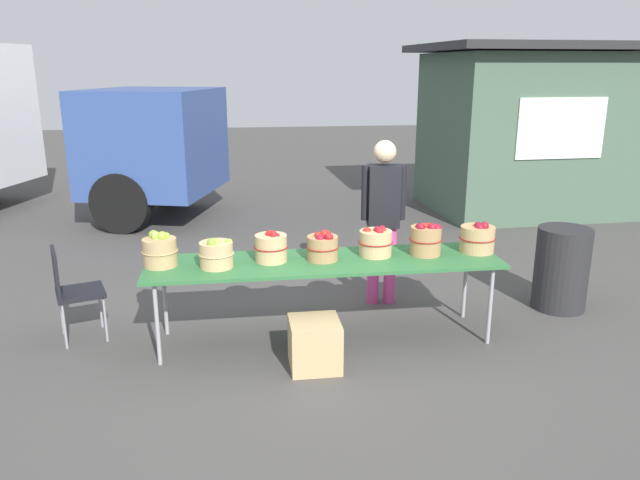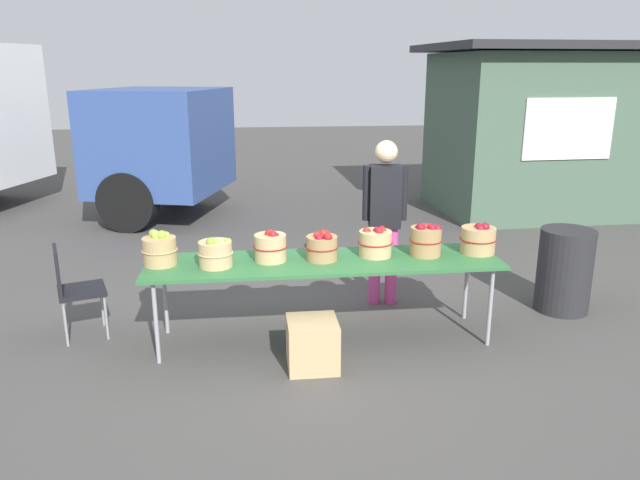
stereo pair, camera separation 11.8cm
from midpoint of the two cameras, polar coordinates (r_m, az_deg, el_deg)
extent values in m
plane|color=#474442|center=(5.61, -0.17, -9.23)|extent=(40.00, 40.00, 0.00)
cube|color=#2D6B38|center=(5.33, -0.18, -2.07)|extent=(3.10, 0.76, 0.03)
cylinder|color=#99999E|center=(5.19, -15.67, -7.64)|extent=(0.04, 0.04, 0.72)
cylinder|color=#99999E|center=(5.56, 15.10, -5.98)|extent=(0.04, 0.04, 0.72)
cylinder|color=#99999E|center=(5.74, -14.94, -5.26)|extent=(0.04, 0.04, 0.72)
cylinder|color=#99999E|center=(6.08, 12.92, -3.92)|extent=(0.04, 0.04, 0.72)
cylinder|color=tan|center=(5.34, -15.41, -1.12)|extent=(0.28, 0.28, 0.24)
torus|color=tan|center=(5.34, -15.42, -1.00)|extent=(0.30, 0.30, 0.01)
sphere|color=#8CB738|center=(5.34, -14.89, 0.31)|extent=(0.08, 0.08, 0.08)
sphere|color=#8CB738|center=(5.31, -15.23, 0.38)|extent=(0.08, 0.08, 0.08)
sphere|color=#7AA833|center=(5.39, -15.99, 0.49)|extent=(0.08, 0.08, 0.08)
sphere|color=#9EC647|center=(5.33, -15.76, 0.39)|extent=(0.08, 0.08, 0.08)
sphere|color=#7AA833|center=(5.32, -15.71, -0.01)|extent=(0.07, 0.07, 0.07)
sphere|color=#7AA833|center=(5.32, -15.57, 0.30)|extent=(0.07, 0.07, 0.07)
cylinder|color=tan|center=(5.20, -10.35, -1.37)|extent=(0.28, 0.28, 0.22)
torus|color=tan|center=(5.20, -10.36, -1.26)|extent=(0.30, 0.30, 0.01)
sphere|color=#8CB738|center=(5.17, -9.19, -0.22)|extent=(0.07, 0.07, 0.07)
sphere|color=#7AA833|center=(5.17, -10.37, -0.20)|extent=(0.07, 0.07, 0.07)
sphere|color=#9EC647|center=(5.14, -10.37, -0.20)|extent=(0.07, 0.07, 0.07)
sphere|color=#7AA833|center=(5.12, -10.79, -0.24)|extent=(0.08, 0.08, 0.08)
cylinder|color=tan|center=(5.30, -5.26, -0.76)|extent=(0.28, 0.28, 0.24)
torus|color=maroon|center=(5.29, -5.26, -0.64)|extent=(0.30, 0.30, 0.01)
sphere|color=maroon|center=(5.25, -4.76, 0.33)|extent=(0.07, 0.07, 0.07)
sphere|color=maroon|center=(5.23, -5.03, 0.48)|extent=(0.07, 0.07, 0.07)
sphere|color=#B22319|center=(5.27, -5.29, 0.44)|extent=(0.08, 0.08, 0.08)
sphere|color=maroon|center=(5.27, -5.43, 0.55)|extent=(0.07, 0.07, 0.07)
sphere|color=#B22319|center=(5.25, -5.25, 0.59)|extent=(0.06, 0.06, 0.06)
cylinder|color=#A87F51|center=(5.31, -0.40, -0.77)|extent=(0.27, 0.27, 0.21)
torus|color=maroon|center=(5.31, -0.40, -0.66)|extent=(0.29, 0.29, 0.01)
sphere|color=maroon|center=(5.32, -0.08, 0.38)|extent=(0.07, 0.07, 0.07)
sphere|color=maroon|center=(5.23, -0.43, 0.19)|extent=(0.07, 0.07, 0.07)
sphere|color=#B22319|center=(5.30, -0.23, 0.58)|extent=(0.08, 0.08, 0.08)
sphere|color=maroon|center=(5.21, -0.65, 0.11)|extent=(0.08, 0.08, 0.08)
sphere|color=#B22319|center=(5.27, -0.85, 0.45)|extent=(0.06, 0.06, 0.06)
sphere|color=maroon|center=(5.20, 0.19, 0.25)|extent=(0.08, 0.08, 0.08)
sphere|color=#B22319|center=(5.37, 0.04, 0.56)|extent=(0.07, 0.07, 0.07)
cylinder|color=tan|center=(5.45, 4.62, -0.30)|extent=(0.29, 0.29, 0.23)
torus|color=maroon|center=(5.45, 4.62, -0.18)|extent=(0.31, 0.31, 0.01)
sphere|color=#B22319|center=(5.42, 4.90, 0.70)|extent=(0.07, 0.07, 0.07)
sphere|color=#B22319|center=(5.46, 5.30, 0.87)|extent=(0.07, 0.07, 0.07)
sphere|color=maroon|center=(5.43, 4.77, 0.94)|extent=(0.07, 0.07, 0.07)
sphere|color=#B22319|center=(5.42, 3.81, 0.79)|extent=(0.08, 0.08, 0.08)
sphere|color=maroon|center=(5.38, 5.00, 0.83)|extent=(0.07, 0.07, 0.07)
sphere|color=maroon|center=(5.47, 5.22, 1.05)|extent=(0.07, 0.07, 0.07)
sphere|color=maroon|center=(5.41, 4.91, 0.66)|extent=(0.07, 0.07, 0.07)
cylinder|color=#A87F51|center=(5.53, 9.28, -0.07)|extent=(0.28, 0.28, 0.26)
torus|color=maroon|center=(5.53, 9.29, 0.06)|extent=(0.30, 0.30, 0.01)
sphere|color=maroon|center=(5.47, 9.86, 1.15)|extent=(0.08, 0.08, 0.08)
sphere|color=maroon|center=(5.43, 8.86, 1.17)|extent=(0.08, 0.08, 0.08)
sphere|color=#B22319|center=(5.51, 9.72, 1.27)|extent=(0.07, 0.07, 0.07)
sphere|color=maroon|center=(5.48, 10.37, 1.10)|extent=(0.08, 0.08, 0.08)
sphere|color=maroon|center=(5.48, 8.71, 1.21)|extent=(0.07, 0.07, 0.07)
sphere|color=maroon|center=(5.51, 9.49, 1.21)|extent=(0.07, 0.07, 0.07)
sphere|color=#B22319|center=(5.49, 9.29, 1.29)|extent=(0.07, 0.07, 0.07)
cylinder|color=tan|center=(5.71, 13.97, 0.08)|extent=(0.31, 0.31, 0.24)
torus|color=maroon|center=(5.71, 13.98, 0.19)|extent=(0.33, 0.33, 0.01)
sphere|color=maroon|center=(5.65, 14.60, 1.28)|extent=(0.08, 0.08, 0.08)
sphere|color=maroon|center=(5.64, 14.19, 1.13)|extent=(0.08, 0.08, 0.08)
sphere|color=maroon|center=(5.68, 14.02, 1.35)|extent=(0.07, 0.07, 0.07)
sphere|color=#B22319|center=(5.69, 14.02, 1.28)|extent=(0.07, 0.07, 0.07)
cylinder|color=#CC3F8C|center=(6.31, 6.05, -2.32)|extent=(0.12, 0.12, 0.83)
cylinder|color=#CC3F8C|center=(6.29, 4.49, -2.35)|extent=(0.12, 0.12, 0.83)
cube|color=black|center=(6.11, 5.44, 4.12)|extent=(0.33, 0.26, 0.62)
sphere|color=beige|center=(6.04, 5.55, 8.26)|extent=(0.22, 0.22, 0.22)
cylinder|color=black|center=(6.13, 7.13, 4.44)|extent=(0.09, 0.09, 0.55)
cylinder|color=black|center=(6.09, 3.76, 4.44)|extent=(0.09, 0.09, 0.55)
cube|color=#334C8C|center=(10.11, -15.66, 8.96)|extent=(2.32, 2.52, 1.60)
cube|color=black|center=(9.77, -11.15, 10.91)|extent=(0.54, 1.70, 0.80)
cylinder|color=black|center=(11.15, -14.17, 5.51)|extent=(0.94, 0.52, 0.90)
cylinder|color=black|center=(9.46, -18.46, 3.35)|extent=(0.94, 0.52, 0.90)
cube|color=#47604C|center=(10.91, 18.37, 9.48)|extent=(3.08, 2.50, 2.60)
cube|color=#262628|center=(10.86, 19.03, 16.72)|extent=(3.59, 3.01, 0.12)
cube|color=white|center=(9.81, 21.37, 9.73)|extent=(1.40, 0.09, 0.90)
cube|color=black|center=(5.88, -22.10, -4.58)|extent=(0.51, 0.51, 0.04)
cube|color=black|center=(5.81, -24.09, -2.77)|extent=(0.15, 0.39, 0.40)
cylinder|color=gray|center=(5.82, -20.05, -7.04)|extent=(0.02, 0.02, 0.42)
cylinder|color=gray|center=(6.13, -20.43, -5.88)|extent=(0.02, 0.02, 0.42)
cylinder|color=gray|center=(5.80, -23.40, -7.47)|extent=(0.02, 0.02, 0.42)
cylinder|color=gray|center=(6.12, -23.60, -6.29)|extent=(0.02, 0.02, 0.42)
cylinder|color=#262628|center=(6.59, 21.25, -2.51)|extent=(0.53, 0.53, 0.84)
cube|color=tan|center=(5.03, -1.18, -9.74)|extent=(0.41, 0.41, 0.41)
camera|label=1|loc=(0.06, -90.60, -0.17)|focal=34.09mm
camera|label=2|loc=(0.06, 89.40, 0.17)|focal=34.09mm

